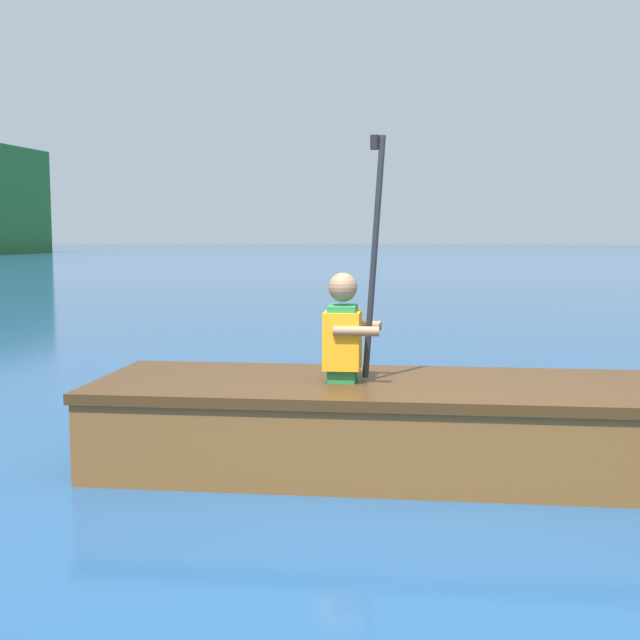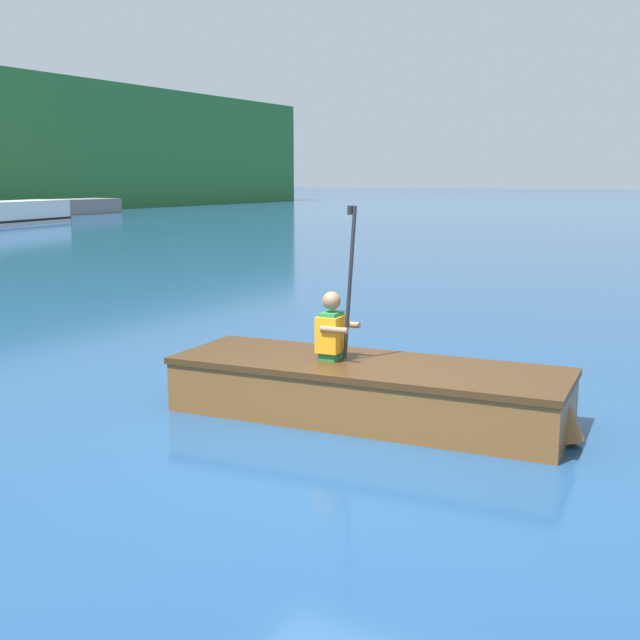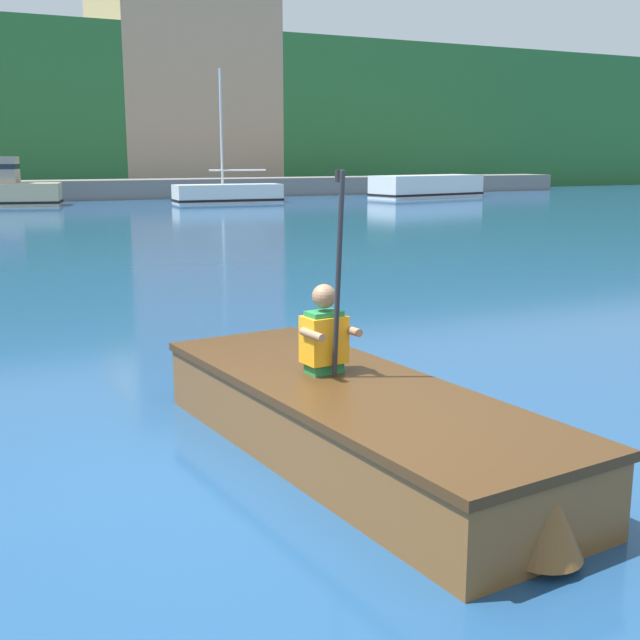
% 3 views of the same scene
% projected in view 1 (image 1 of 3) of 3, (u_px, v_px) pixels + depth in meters
% --- Properties ---
extents(ground_plane, '(300.00, 300.00, 0.00)m').
position_uv_depth(ground_plane, '(425.00, 514.00, 3.93)').
color(ground_plane, navy).
extents(rowboat_foreground, '(1.56, 3.79, 0.52)m').
position_uv_depth(rowboat_foreground, '(412.00, 420.00, 4.68)').
color(rowboat_foreground, brown).
rests_on(rowboat_foreground, ground).
extents(person_paddler, '(0.38, 0.36, 1.41)m').
position_uv_depth(person_paddler, '(345.00, 331.00, 4.68)').
color(person_paddler, '#267F3F').
rests_on(person_paddler, rowboat_foreground).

